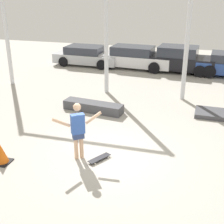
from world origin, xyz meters
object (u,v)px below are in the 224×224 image
at_px(skateboarder, 78,128).
at_px(parked_car_black, 179,60).
at_px(skateboard, 99,158).
at_px(parked_car_white, 135,58).
at_px(traffic_cone, 1,153).
at_px(parked_car_silver, 87,56).
at_px(grind_box, 93,107).

bearing_deg(skateboarder, parked_car_black, 42.53).
distance_m(skateboard, parked_car_black, 11.21).
bearing_deg(parked_car_white, skateboard, -78.50).
bearing_deg(traffic_cone, parked_car_black, 70.96).
height_order(skateboarder, parked_car_white, skateboarder).
bearing_deg(skateboard, traffic_cone, 138.64).
bearing_deg(parked_car_silver, skateboard, -65.82).
relative_size(grind_box, parked_car_silver, 0.59).
relative_size(parked_car_silver, parked_car_white, 0.91).
bearing_deg(skateboarder, parked_car_silver, 71.95).
relative_size(parked_car_silver, parked_car_black, 1.01).
xyz_separation_m(grind_box, parked_car_white, (0.14, 7.49, 0.47)).
xyz_separation_m(parked_car_white, traffic_cone, (-1.40, -12.04, -0.36)).
height_order(skateboard, traffic_cone, traffic_cone).
relative_size(skateboarder, parked_car_white, 0.38).
distance_m(skateboarder, parked_car_silver, 11.84).
relative_size(parked_car_black, traffic_cone, 6.73).
height_order(skateboarder, grind_box, skateboarder).
bearing_deg(parked_car_silver, traffic_cone, -79.41).
xyz_separation_m(grind_box, parked_car_black, (2.88, 7.46, 0.53)).
relative_size(skateboarder, grind_box, 0.70).
height_order(skateboarder, skateboard, skateboarder).
bearing_deg(parked_car_silver, grind_box, -65.76).
relative_size(grind_box, parked_car_white, 0.54).
distance_m(skateboard, parked_car_silver, 12.02).
distance_m(skateboarder, traffic_cone, 2.37).
distance_m(grind_box, traffic_cone, 4.73).
height_order(skateboarder, parked_car_silver, skateboarder).
bearing_deg(grind_box, traffic_cone, -105.55).
bearing_deg(parked_car_white, traffic_cone, -91.89).
xyz_separation_m(skateboarder, traffic_cone, (-2.09, -0.86, -0.69)).
relative_size(grind_box, traffic_cone, 4.04).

